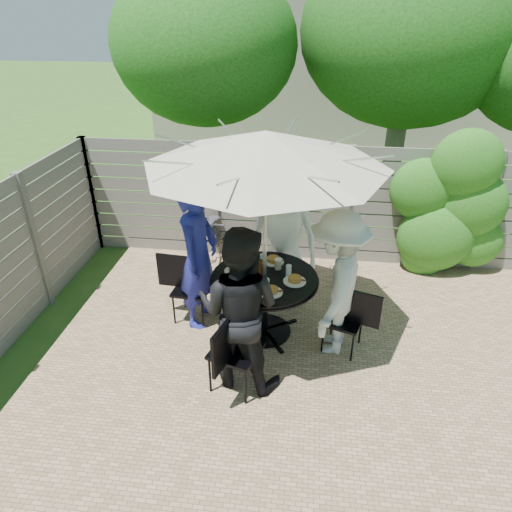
# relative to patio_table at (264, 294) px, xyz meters

# --- Properties ---
(backyard_envelope) EXTENTS (60.00, 60.00, 5.00)m
(backyard_envelope) POSITION_rel_patio_table_xyz_m (1.12, 9.25, 2.04)
(backyard_envelope) COLOR #2E551A
(backyard_envelope) RESTS_ON ground
(patio_table) EXTENTS (1.46, 1.46, 0.81)m
(patio_table) POSITION_rel_patio_table_xyz_m (0.00, 0.00, 0.00)
(patio_table) COLOR black
(patio_table) RESTS_ON ground
(umbrella) EXTENTS (3.03, 3.03, 2.49)m
(umbrella) POSITION_rel_patio_table_xyz_m (-0.00, 0.00, 1.74)
(umbrella) COLOR silver
(umbrella) RESTS_ON ground
(chair_back) EXTENTS (0.53, 0.66, 0.87)m
(chair_back) POSITION_rel_patio_table_xyz_m (0.20, 0.94, -0.31)
(chair_back) COLOR black
(chair_back) RESTS_ON ground
(person_back) EXTENTS (1.02, 0.77, 1.88)m
(person_back) POSITION_rel_patio_table_xyz_m (0.17, 0.81, 0.37)
(person_back) COLOR white
(person_back) RESTS_ON ground
(chair_left) EXTENTS (0.67, 0.47, 0.90)m
(chair_left) POSITION_rel_patio_table_xyz_m (-0.95, 0.19, -0.29)
(chair_left) COLOR black
(chair_left) RESTS_ON ground
(person_left) EXTENTS (0.57, 0.75, 1.84)m
(person_left) POSITION_rel_patio_table_xyz_m (-0.81, 0.17, 0.35)
(person_left) COLOR #222797
(person_left) RESTS_ON ground
(chair_front) EXTENTS (0.59, 0.75, 0.97)m
(chair_front) POSITION_rel_patio_table_xyz_m (-0.20, -0.95, -0.27)
(chair_front) COLOR black
(chair_front) RESTS_ON ground
(person_front) EXTENTS (1.00, 0.85, 1.81)m
(person_front) POSITION_rel_patio_table_xyz_m (-0.17, -0.81, 0.34)
(person_front) COLOR black
(person_front) RESTS_ON ground
(chair_right) EXTENTS (0.64, 0.51, 0.84)m
(chair_right) POSITION_rel_patio_table_xyz_m (0.94, -0.20, -0.31)
(chair_right) COLOR black
(chair_right) RESTS_ON ground
(person_right) EXTENTS (0.86, 1.23, 1.74)m
(person_right) POSITION_rel_patio_table_xyz_m (0.81, -0.17, 0.30)
(person_right) COLOR silver
(person_right) RESTS_ON ground
(plate_back) EXTENTS (0.26, 0.26, 0.06)m
(plate_back) POSITION_rel_patio_table_xyz_m (0.07, 0.35, 0.27)
(plate_back) COLOR white
(plate_back) RESTS_ON patio_table
(plate_left) EXTENTS (0.26, 0.26, 0.06)m
(plate_left) POSITION_rel_patio_table_xyz_m (-0.35, 0.07, 0.27)
(plate_left) COLOR white
(plate_left) RESTS_ON patio_table
(plate_front) EXTENTS (0.26, 0.26, 0.06)m
(plate_front) POSITION_rel_patio_table_xyz_m (-0.07, -0.35, 0.27)
(plate_front) COLOR white
(plate_front) RESTS_ON patio_table
(plate_right) EXTENTS (0.26, 0.26, 0.06)m
(plate_right) POSITION_rel_patio_table_xyz_m (0.35, -0.07, 0.27)
(plate_right) COLOR white
(plate_right) RESTS_ON patio_table
(plate_extra) EXTENTS (0.24, 0.24, 0.06)m
(plate_extra) POSITION_rel_patio_table_xyz_m (0.12, -0.33, 0.27)
(plate_extra) COLOR white
(plate_extra) RESTS_ON patio_table
(glass_back) EXTENTS (0.07, 0.07, 0.14)m
(glass_back) POSITION_rel_patio_table_xyz_m (-0.05, 0.28, 0.32)
(glass_back) COLOR silver
(glass_back) RESTS_ON patio_table
(glass_left) EXTENTS (0.07, 0.07, 0.14)m
(glass_left) POSITION_rel_patio_table_xyz_m (-0.28, -0.05, 0.32)
(glass_left) COLOR silver
(glass_left) RESTS_ON patio_table
(glass_front) EXTENTS (0.07, 0.07, 0.14)m
(glass_front) POSITION_rel_patio_table_xyz_m (0.05, -0.28, 0.32)
(glass_front) COLOR silver
(glass_front) RESTS_ON patio_table
(glass_right) EXTENTS (0.07, 0.07, 0.14)m
(glass_right) POSITION_rel_patio_table_xyz_m (0.28, 0.05, 0.32)
(glass_right) COLOR silver
(glass_right) RESTS_ON patio_table
(syrup_jug) EXTENTS (0.09, 0.09, 0.16)m
(syrup_jug) POSITION_rel_patio_table_xyz_m (-0.05, 0.06, 0.33)
(syrup_jug) COLOR #59280C
(syrup_jug) RESTS_ON patio_table
(coffee_cup) EXTENTS (0.08, 0.08, 0.12)m
(coffee_cup) POSITION_rel_patio_table_xyz_m (0.14, 0.20, 0.31)
(coffee_cup) COLOR #C6B293
(coffee_cup) RESTS_ON patio_table
(bicycle) EXTENTS (0.70, 1.85, 0.96)m
(bicycle) POSITION_rel_patio_table_xyz_m (-0.96, 1.55, -0.09)
(bicycle) COLOR #333338
(bicycle) RESTS_ON ground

